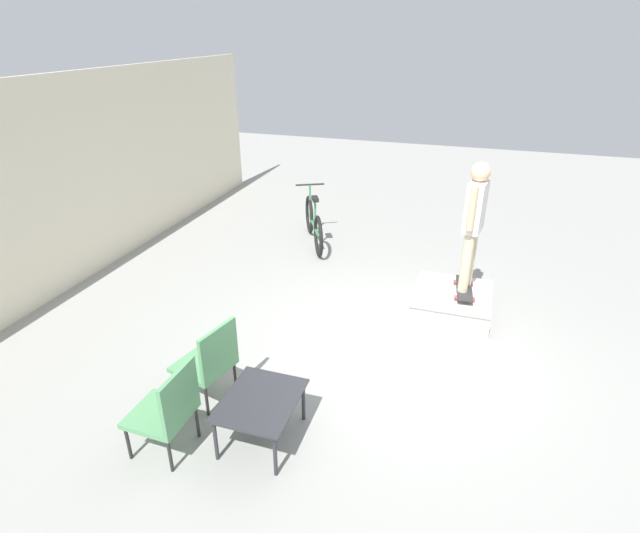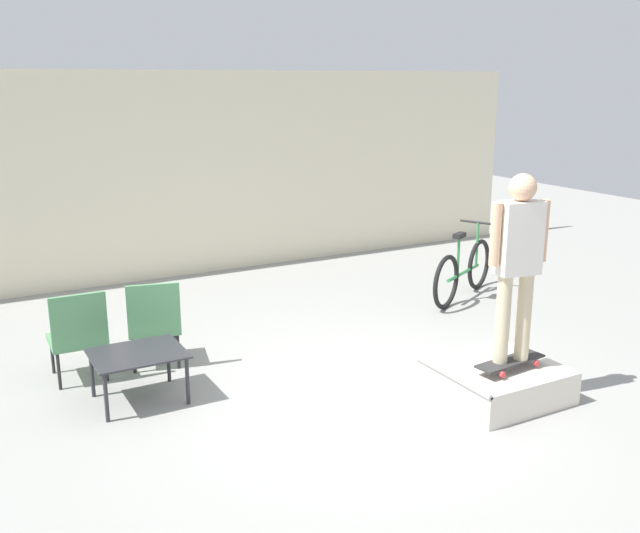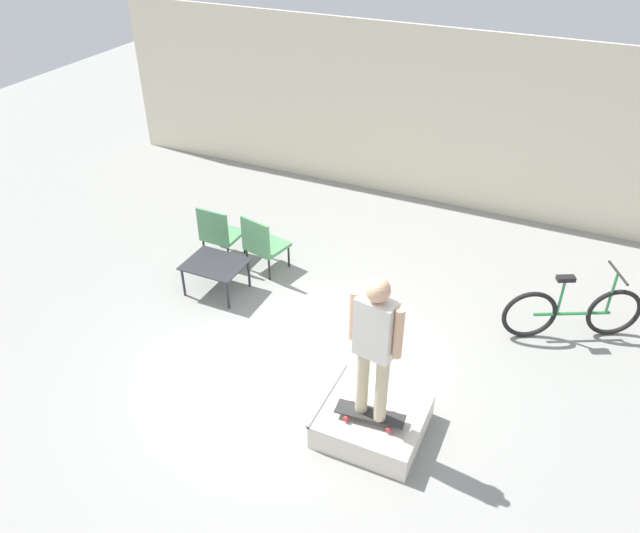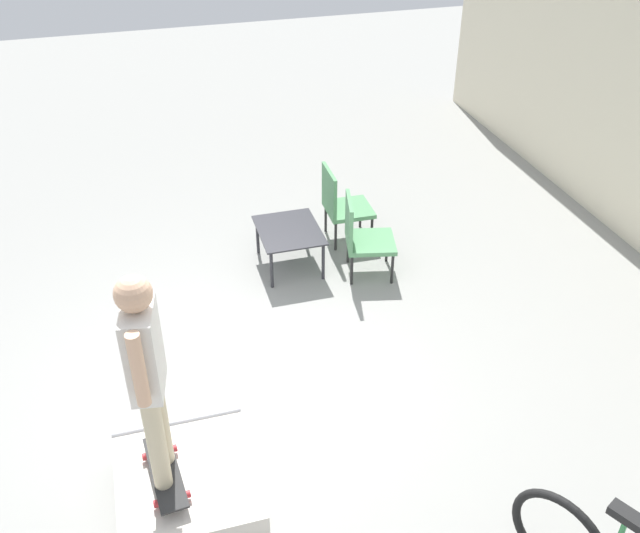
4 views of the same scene
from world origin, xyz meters
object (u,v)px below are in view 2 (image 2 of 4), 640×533
Objects in this scene: person_skater at (518,254)px; bicycle at (463,271)px; skate_ramp_box at (496,381)px; skateboard_on_ramp at (510,362)px; patio_chair_right at (154,321)px; coffee_table at (138,358)px; patio_chair_left at (78,333)px.

bicycle is (1.72, 2.71, -1.03)m from person_skater.
skate_ramp_box is 0.65× the size of person_skater.
person_skater is at bearing -149.42° from bicycle.
person_skater reaches higher than skateboard_on_ramp.
person_skater is 3.63m from patio_chair_right.
coffee_table is 0.90× the size of patio_chair_right.
person_skater is 1.04× the size of bicycle.
skate_ramp_box is 1.25m from person_skater.
skateboard_on_ramp is 3.38m from coffee_table.
coffee_table reaches higher than skateboard_on_ramp.
person_skater is at bearing 0.00° from skateboard_on_ramp.
skateboard_on_ramp is 4.10m from patio_chair_left.
patio_chair_right is (-2.57, 2.24, 0.34)m from skate_ramp_box.
coffee_table is 0.51× the size of bicycle.
skateboard_on_ramp is 3.52m from patio_chair_right.
patio_chair_right is (0.36, 0.72, 0.08)m from coffee_table.
patio_chair_left is (-0.39, 0.72, 0.08)m from coffee_table.
bicycle reaches higher than patio_chair_left.
patio_chair_left is (-3.33, 2.38, 0.10)m from skateboard_on_ramp.
coffee_table is at bearing 160.23° from person_skater.
patio_chair_left is at bearing 139.11° from skateboard_on_ramp.
person_skater is at bearing -29.33° from coffee_table.
person_skater is (0.00, 0.00, 1.01)m from skateboard_on_ramp.
bicycle is (1.72, 2.71, -0.02)m from skateboard_on_ramp.
skate_ramp_box is 4.02m from patio_chair_left.
patio_chair_left reaches higher than skateboard_on_ramp.
skateboard_on_ramp is (0.01, -0.14, 0.24)m from skate_ramp_box.
patio_chair_right is 4.32m from bicycle.
skateboard_on_ramp reaches higher than skate_ramp_box.
patio_chair_left is 1.00× the size of patio_chair_right.
patio_chair_left is (-3.32, 2.23, 0.34)m from skate_ramp_box.
patio_chair_left is at bearing 154.08° from person_skater.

